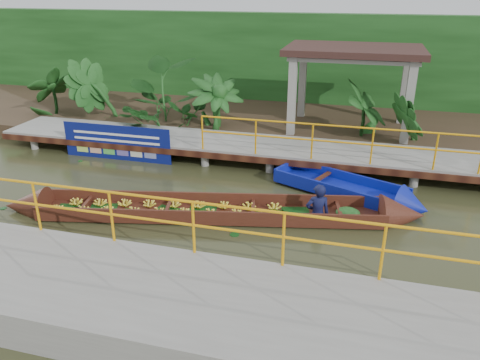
# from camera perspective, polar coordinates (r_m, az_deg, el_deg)

# --- Properties ---
(ground) EXTENTS (80.00, 80.00, 0.00)m
(ground) POSITION_cam_1_polar(r_m,az_deg,el_deg) (11.60, -3.95, -3.31)
(ground) COLOR #2D2F17
(ground) RESTS_ON ground
(land_strip) EXTENTS (30.00, 8.00, 0.45)m
(land_strip) POSITION_cam_1_polar(r_m,az_deg,el_deg) (18.33, 3.63, 7.39)
(land_strip) COLOR #34271A
(land_strip) RESTS_ON ground
(far_dock) EXTENTS (16.00, 2.06, 1.66)m
(far_dock) POSITION_cam_1_polar(r_m,az_deg,el_deg) (14.45, 0.45, 4.19)
(far_dock) COLOR gray
(far_dock) RESTS_ON ground
(near_dock) EXTENTS (18.00, 2.40, 1.73)m
(near_dock) POSITION_cam_1_polar(r_m,az_deg,el_deg) (7.80, -7.04, -15.41)
(near_dock) COLOR gray
(near_dock) RESTS_ON ground
(pavilion) EXTENTS (4.40, 3.00, 3.00)m
(pavilion) POSITION_cam_1_polar(r_m,az_deg,el_deg) (16.29, 13.69, 14.18)
(pavilion) COLOR gray
(pavilion) RESTS_ON ground
(foliage_backdrop) EXTENTS (30.00, 0.80, 4.00)m
(foliage_backdrop) POSITION_cam_1_polar(r_m,az_deg,el_deg) (20.36, 5.23, 14.02)
(foliage_backdrop) COLOR #163F14
(foliage_backdrop) RESTS_ON ground
(vendor_boat) EXTENTS (9.96, 3.02, 2.00)m
(vendor_boat) POSITION_cam_1_polar(r_m,az_deg,el_deg) (11.06, -2.48, -3.46)
(vendor_boat) COLOR #381A0F
(vendor_boat) RESTS_ON ground
(moored_blue_boat) EXTENTS (4.10, 2.52, 0.96)m
(moored_blue_boat) POSITION_cam_1_polar(r_m,az_deg,el_deg) (12.17, 16.08, -2.01)
(moored_blue_boat) COLOR #0E1A9A
(moored_blue_boat) RESTS_ON ground
(blue_banner) EXTENTS (3.57, 0.04, 1.12)m
(blue_banner) POSITION_cam_1_polar(r_m,az_deg,el_deg) (14.99, -14.81, 4.43)
(blue_banner) COLOR navy
(blue_banner) RESTS_ON ground
(tropical_plants) EXTENTS (14.51, 1.51, 1.88)m
(tropical_plants) POSITION_cam_1_polar(r_m,az_deg,el_deg) (16.42, -3.91, 9.75)
(tropical_plants) COLOR #163F14
(tropical_plants) RESTS_ON ground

